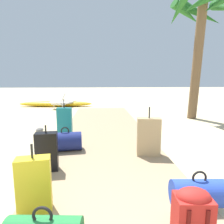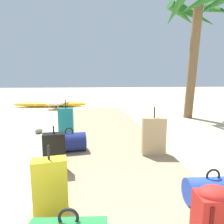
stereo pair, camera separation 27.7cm
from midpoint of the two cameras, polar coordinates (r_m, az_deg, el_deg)
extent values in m
plane|color=#D1BA8C|center=(4.56, -2.50, -9.66)|extent=(60.00, 60.00, 0.00)
cube|color=tan|center=(5.40, -3.23, -6.17)|extent=(2.17, 8.96, 0.08)
cube|color=gold|center=(2.36, -20.34, -19.14)|extent=(0.37, 0.22, 0.60)
cylinder|color=black|center=(2.21, -20.90, -10.55)|extent=(0.02, 0.02, 0.15)
cylinder|color=#2847B7|center=(2.65, 23.40, -19.65)|extent=(0.60, 0.33, 0.30)
torus|color=black|center=(2.57, 23.67, -16.08)|extent=(0.17, 0.03, 0.16)
cube|color=black|center=(3.28, -18.18, -10.82)|extent=(0.34, 0.21, 0.60)
cylinder|color=black|center=(3.18, -18.51, -4.75)|extent=(0.02, 0.02, 0.12)
cylinder|color=navy|center=(4.11, -13.77, -8.24)|extent=(0.67, 0.44, 0.36)
torus|color=black|center=(4.05, -13.89, -5.37)|extent=(0.17, 0.04, 0.16)
cube|color=#197A7F|center=(4.99, -14.34, -3.03)|extent=(0.35, 0.18, 0.72)
cylinder|color=black|center=(4.92, -14.56, 2.22)|extent=(0.02, 0.02, 0.20)
cube|color=red|center=(2.15, 22.81, -25.37)|extent=(0.32, 0.25, 0.42)
ellipsoid|color=red|center=(2.04, 23.20, -20.53)|extent=(0.31, 0.24, 0.15)
cube|color=tan|center=(3.84, 9.59, -6.73)|extent=(0.45, 0.25, 0.70)
cylinder|color=black|center=(3.74, 9.78, -0.09)|extent=(0.02, 0.02, 0.20)
torus|color=black|center=(1.82, -16.92, -26.59)|extent=(0.17, 0.04, 0.16)
cylinder|color=brown|center=(8.07, 20.82, 12.42)|extent=(0.32, 0.61, 4.01)
cone|color=#236023|center=(8.72, 26.75, 24.31)|extent=(0.48, 1.58, 0.96)
cone|color=#236023|center=(9.09, 21.87, 23.70)|extent=(1.41, 1.04, 1.07)
cone|color=#236023|center=(8.86, 18.18, 24.52)|extent=(1.40, 0.78, 0.89)
cone|color=#236023|center=(8.04, 16.54, 26.03)|extent=(0.47, 1.52, 1.07)
cone|color=#236023|center=(7.87, 21.53, 26.37)|extent=(1.19, 0.89, 0.80)
cone|color=#236023|center=(8.06, 25.20, 25.44)|extent=(1.21, 0.80, 0.92)
cube|color=white|center=(10.72, -15.31, 2.48)|extent=(1.10, 1.52, 0.08)
cube|color=white|center=(10.19, -17.11, 3.63)|extent=(0.75, 0.69, 0.49)
cylinder|color=silver|center=(11.33, -14.86, 2.09)|extent=(0.04, 0.04, 0.22)
cylinder|color=silver|center=(11.10, -12.72, 2.02)|extent=(0.04, 0.04, 0.22)
cylinder|color=silver|center=(10.40, -18.00, 1.31)|extent=(0.04, 0.04, 0.22)
cylinder|color=silver|center=(10.14, -15.75, 1.22)|extent=(0.04, 0.04, 0.22)
ellipsoid|color=gold|center=(11.25, -17.60, 2.08)|extent=(3.86, 0.76, 0.29)
torus|color=black|center=(11.24, -17.63, 2.73)|extent=(0.51, 0.51, 0.05)
ellipsoid|color=#5B5651|center=(6.56, 9.94, -3.14)|extent=(0.39, 0.37, 0.16)
ellipsoid|color=slate|center=(6.00, -21.12, -4.98)|extent=(0.25, 0.29, 0.13)
camera|label=1|loc=(0.14, 88.62, 0.23)|focal=32.57mm
camera|label=2|loc=(0.14, -91.38, -0.23)|focal=32.57mm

